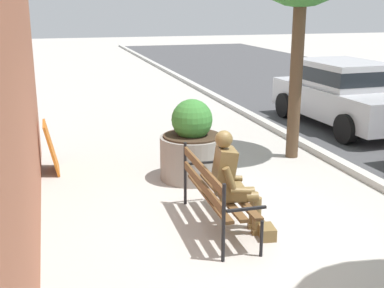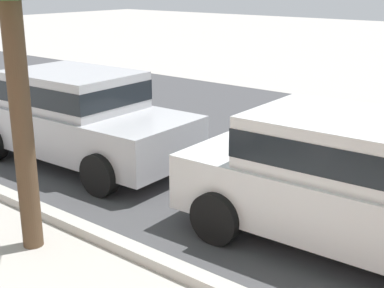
# 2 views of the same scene
# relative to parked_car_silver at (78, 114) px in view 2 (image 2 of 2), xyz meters

# --- Properties ---
(parked_car_silver) EXTENTS (4.16, 2.04, 1.56)m
(parked_car_silver) POSITION_rel_parked_car_silver_xyz_m (0.00, 0.00, 0.00)
(parked_car_silver) COLOR #B7B7BC
(parked_car_silver) RESTS_ON ground
(parked_car_white) EXTENTS (4.16, 2.04, 1.56)m
(parked_car_white) POSITION_rel_parked_car_silver_xyz_m (4.83, 0.00, 0.00)
(parked_car_white) COLOR silver
(parked_car_white) RESTS_ON ground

